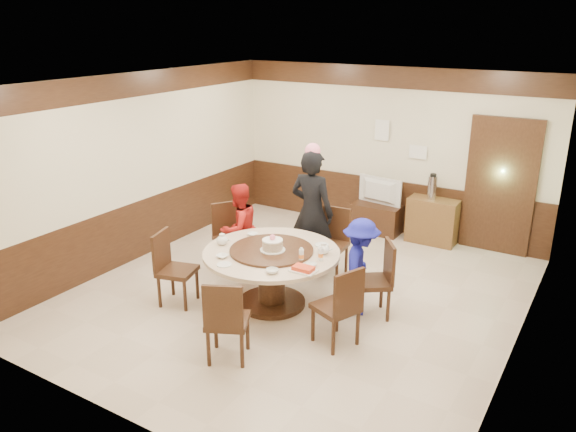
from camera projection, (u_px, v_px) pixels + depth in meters
The scene contains 29 objects.
room at pixel (299, 219), 7.24m from camera, with size 6.00×6.04×2.84m.
banquet_table at pixel (272, 267), 7.14m from camera, with size 1.73×1.73×0.78m.
chair_0 at pixel (373, 293), 6.96m from camera, with size 0.62×0.61×0.97m.
chair_1 at pixel (331, 254), 8.09m from camera, with size 0.47×0.48×0.97m.
chair_2 at pixel (231, 248), 8.30m from camera, with size 0.61×0.61×0.97m.
chair_3 at pixel (176, 281), 7.26m from camera, with size 0.55×0.54×0.97m.
chair_4 at pixel (228, 334), 6.04m from camera, with size 0.59×0.59×0.97m.
chair_5 at pixel (337, 320), 6.33m from camera, with size 0.58×0.58×0.97m.
person_standing at pixel (312, 212), 7.99m from camera, with size 0.67×0.44×1.82m, color black.
person_red at pixel (239, 228), 8.08m from camera, with size 0.64×0.50×1.33m, color #AE1B17.
person_blue at pixel (360, 267), 6.94m from camera, with size 0.80×0.46×1.24m, color #181A99.
birthday_cake at pixel (273, 245), 6.99m from camera, with size 0.32×0.32×0.21m.
teapot_left at pixel (222, 240), 7.25m from camera, with size 0.17×0.15×0.13m, color white.
teapot_right at pixel (324, 249), 6.97m from camera, with size 0.17×0.15×0.13m, color white.
bowl_0 at pixel (253, 234), 7.57m from camera, with size 0.14×0.14×0.03m, color white.
bowl_1 at pixel (272, 271), 6.45m from camera, with size 0.15×0.15×0.05m, color white.
bowl_2 at pixel (222, 256), 6.87m from camera, with size 0.14×0.14×0.03m, color white.
bowl_3 at pixel (311, 265), 6.62m from camera, with size 0.13×0.13×0.04m, color white.
saucer_near at pixel (224, 265), 6.66m from camera, with size 0.18×0.18×0.01m, color white.
saucer_far at pixel (322, 245), 7.24m from camera, with size 0.18×0.18×0.01m, color white.
shrimp_platter at pixel (303, 269), 6.48m from camera, with size 0.30×0.20×0.06m.
bottle_0 at pixel (301, 255), 6.73m from camera, with size 0.06×0.06×0.16m, color white.
bottle_1 at pixel (321, 254), 6.76m from camera, with size 0.06×0.06×0.16m, color white.
tv_stand at pixel (376, 218), 9.74m from camera, with size 0.85×0.45×0.50m, color #341D10.
television at pixel (378, 192), 9.58m from camera, with size 0.81×0.11×0.47m, color gray.
side_cabinet at pixel (432, 221), 9.24m from camera, with size 0.80×0.40×0.75m, color brown.
thermos at pixel (432, 187), 9.08m from camera, with size 0.15×0.15×0.38m, color silver.
notice_left at pixel (382, 130), 9.44m from camera, with size 0.25×0.00×0.35m, color white.
notice_right at pixel (418, 152), 9.22m from camera, with size 0.30×0.00×0.22m, color white.
Camera 1 is at (3.43, -5.89, 3.50)m, focal length 35.00 mm.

